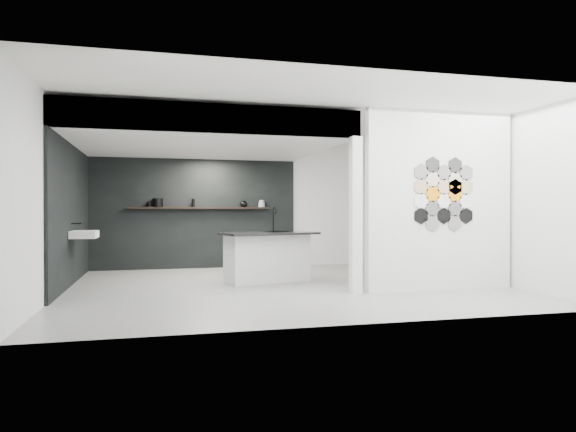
# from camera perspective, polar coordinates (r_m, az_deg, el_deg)

# --- Properties ---
(floor) EXTENTS (7.00, 6.00, 0.01)m
(floor) POSITION_cam_1_polar(r_m,az_deg,el_deg) (8.56, -0.16, -7.78)
(floor) COLOR slate
(partition_panel) EXTENTS (2.45, 0.15, 2.80)m
(partition_panel) POSITION_cam_1_polar(r_m,az_deg,el_deg) (8.39, 16.48, 1.65)
(partition_panel) COLOR silver
(partition_panel) RESTS_ON floor
(bay_clad_back) EXTENTS (4.40, 0.04, 2.35)m
(bay_clad_back) POSITION_cam_1_polar(r_m,az_deg,el_deg) (11.21, -10.34, 0.25)
(bay_clad_back) COLOR black
(bay_clad_back) RESTS_ON floor
(bay_clad_left) EXTENTS (0.04, 4.00, 2.35)m
(bay_clad_left) POSITION_cam_1_polar(r_m,az_deg,el_deg) (9.32, -22.93, 0.14)
(bay_clad_left) COLOR black
(bay_clad_left) RESTS_ON floor
(bulkhead) EXTENTS (4.40, 4.00, 0.40)m
(bulkhead) POSITION_cam_1_polar(r_m,az_deg,el_deg) (9.34, -9.53, 8.65)
(bulkhead) COLOR silver
(bulkhead) RESTS_ON corner_column
(corner_column) EXTENTS (0.16, 0.16, 2.35)m
(corner_column) POSITION_cam_1_polar(r_m,az_deg,el_deg) (7.77, 7.53, 0.10)
(corner_column) COLOR silver
(corner_column) RESTS_ON floor
(fascia_beam) EXTENTS (4.40, 0.16, 0.40)m
(fascia_beam) POSITION_cam_1_polar(r_m,az_deg,el_deg) (7.45, -8.31, 10.71)
(fascia_beam) COLOR silver
(fascia_beam) RESTS_ON corner_column
(wall_basin) EXTENTS (0.40, 0.60, 0.12)m
(wall_basin) POSITION_cam_1_polar(r_m,az_deg,el_deg) (9.10, -21.69, -1.91)
(wall_basin) COLOR silver
(wall_basin) RESTS_ON bay_clad_left
(display_shelf) EXTENTS (3.00, 0.15, 0.04)m
(display_shelf) POSITION_cam_1_polar(r_m,az_deg,el_deg) (11.11, -9.79, 0.89)
(display_shelf) COLOR black
(display_shelf) RESTS_ON bay_clad_back
(kitchen_island) EXTENTS (1.77, 1.12, 1.32)m
(kitchen_island) POSITION_cam_1_polar(r_m,az_deg,el_deg) (8.95, -2.26, -4.50)
(kitchen_island) COLOR silver
(kitchen_island) RESTS_ON floor
(stockpot) EXTENTS (0.28, 0.28, 0.18)m
(stockpot) POSITION_cam_1_polar(r_m,az_deg,el_deg) (11.08, -14.27, 1.44)
(stockpot) COLOR black
(stockpot) RESTS_ON display_shelf
(kettle) EXTENTS (0.20, 0.20, 0.14)m
(kettle) POSITION_cam_1_polar(r_m,az_deg,el_deg) (11.23, -4.96, 1.36)
(kettle) COLOR black
(kettle) RESTS_ON display_shelf
(glass_bowl) EXTENTS (0.15, 0.15, 0.10)m
(glass_bowl) POSITION_cam_1_polar(r_m,az_deg,el_deg) (11.30, -2.95, 1.25)
(glass_bowl) COLOR gray
(glass_bowl) RESTS_ON display_shelf
(glass_vase) EXTENTS (0.13, 0.13, 0.15)m
(glass_vase) POSITION_cam_1_polar(r_m,az_deg,el_deg) (11.30, -2.95, 1.39)
(glass_vase) COLOR gray
(glass_vase) RESTS_ON display_shelf
(bottle_dark) EXTENTS (0.08, 0.08, 0.17)m
(bottle_dark) POSITION_cam_1_polar(r_m,az_deg,el_deg) (11.10, -10.50, 1.44)
(bottle_dark) COLOR black
(bottle_dark) RESTS_ON display_shelf
(utensil_cup) EXTENTS (0.09, 0.09, 0.11)m
(utensil_cup) POSITION_cam_1_polar(r_m,az_deg,el_deg) (11.08, -15.16, 1.26)
(utensil_cup) COLOR black
(utensil_cup) RESTS_ON display_shelf
(hex_tile_cluster) EXTENTS (1.04, 0.02, 1.16)m
(hex_tile_cluster) POSITION_cam_1_polar(r_m,az_deg,el_deg) (8.34, 16.98, 2.38)
(hex_tile_cluster) COLOR black
(hex_tile_cluster) RESTS_ON partition_panel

